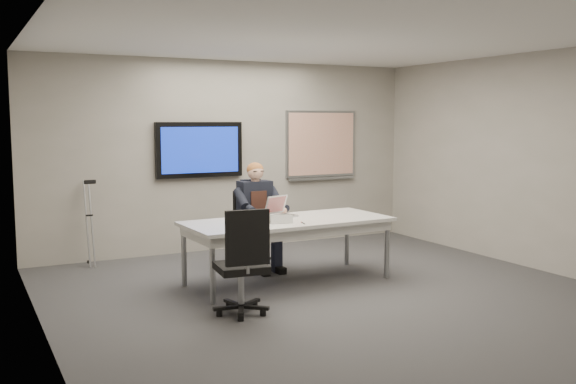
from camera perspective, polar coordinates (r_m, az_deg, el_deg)
name	(u,v)px	position (r m, az deg, el deg)	size (l,w,h in m)	color
floor	(335,296)	(7.18, 4.19, -9.20)	(6.00, 6.00, 0.02)	#3A3A3D
ceiling	(337,37)	(6.97, 4.38, 13.57)	(6.00, 6.00, 0.02)	white
wall_back	(230,156)	(9.61, -5.15, 3.24)	(6.00, 0.02, 2.80)	gray
wall_front	(573,200)	(4.67, 23.99, -0.70)	(6.00, 0.02, 2.80)	gray
wall_left	(40,182)	(5.94, -21.18, 0.85)	(0.02, 6.00, 2.80)	gray
wall_right	(534,161)	(8.88, 21.02, 2.57)	(0.02, 6.00, 2.80)	gray
conference_table	(288,227)	(7.61, -0.01, -3.11)	(2.49, 1.11, 0.76)	white
tv_display	(200,150)	(9.38, -7.87, 3.74)	(1.30, 0.09, 0.80)	black
whiteboard	(321,145)	(10.26, 2.96, 4.19)	(1.25, 0.08, 1.10)	gray
office_chair_far	(253,242)	(8.59, -3.16, -4.47)	(0.50, 0.50, 0.99)	black
office_chair_near	(242,282)	(6.41, -4.07, -7.99)	(0.57, 0.57, 1.08)	black
seated_person	(261,227)	(8.32, -2.45, -3.09)	(0.43, 0.74, 1.38)	#202436
crutch	(89,221)	(8.89, -17.26, -2.52)	(0.16, 0.37, 1.19)	#9C9EA3
laptop	(279,211)	(7.84, -0.79, -1.73)	(0.42, 0.44, 0.25)	#B1B1B3
name_tent	(281,219)	(7.32, -0.64, -2.40)	(0.25, 0.07, 0.10)	silver
pen	(303,223)	(7.32, 1.33, -2.76)	(0.01, 0.01, 0.14)	black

